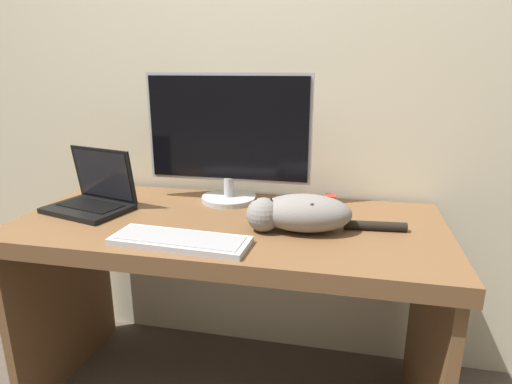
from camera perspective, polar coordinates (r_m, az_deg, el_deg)
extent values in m
cube|color=beige|center=(1.86, -0.46, 16.29)|extent=(6.40, 0.06, 2.60)
cube|color=brown|center=(1.57, -3.71, -4.76)|extent=(1.53, 0.70, 0.06)
cube|color=brown|center=(2.04, -24.16, -12.90)|extent=(0.04, 0.65, 0.71)
cube|color=brown|center=(1.73, 21.93, -18.29)|extent=(0.04, 0.65, 0.71)
cylinder|color=#B2B2B7|center=(1.77, -3.61, -0.86)|extent=(0.23, 0.23, 0.02)
cylinder|color=#B2B2B7|center=(1.76, -3.64, 0.67)|extent=(0.04, 0.04, 0.08)
cube|color=#B2B2B7|center=(1.72, -3.74, 8.49)|extent=(0.67, 0.02, 0.43)
cube|color=black|center=(1.71, -3.83, 8.44)|extent=(0.64, 0.01, 0.40)
cube|color=black|center=(1.77, -21.48, -2.10)|extent=(0.35, 0.29, 0.02)
cube|color=black|center=(1.77, -21.21, -1.63)|extent=(0.27, 0.18, 0.00)
cube|color=black|center=(1.79, -19.66, 2.24)|extent=(0.30, 0.11, 0.21)
cube|color=black|center=(1.79, -19.77, 2.19)|extent=(0.27, 0.10, 0.19)
cube|color=#BCBCC1|center=(1.37, -10.09, -6.43)|extent=(0.45, 0.17, 0.02)
cube|color=#939397|center=(1.36, -10.11, -6.00)|extent=(0.41, 0.14, 0.00)
ellipsoid|color=gray|center=(1.45, 6.53, -2.78)|extent=(0.33, 0.20, 0.13)
ellipsoid|color=black|center=(1.44, 7.20, -1.51)|extent=(0.15, 0.14, 0.05)
sphere|color=gray|center=(1.44, 0.99, -3.02)|extent=(0.12, 0.12, 0.12)
cone|color=black|center=(1.42, -0.04, -1.17)|extent=(0.03, 0.03, 0.03)
cone|color=black|center=(1.42, 2.04, -1.26)|extent=(0.03, 0.03, 0.03)
cylinder|color=black|center=(1.51, 15.59, -4.37)|extent=(0.21, 0.05, 0.03)
cube|color=red|center=(1.73, 9.88, -1.10)|extent=(0.04, 0.04, 0.04)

